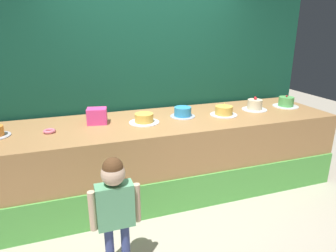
{
  "coord_description": "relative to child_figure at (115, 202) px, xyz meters",
  "views": [
    {
      "loc": [
        -1.06,
        -2.65,
        1.94
      ],
      "look_at": [
        -0.03,
        0.33,
        0.9
      ],
      "focal_mm": 31.93,
      "sensor_mm": 36.0,
      "label": 1
    }
  ],
  "objects": [
    {
      "name": "ground_plane",
      "position": [
        0.79,
        0.63,
        -0.67
      ],
      "size": [
        12.0,
        12.0,
        0.0
      ],
      "primitive_type": "plane",
      "color": "#BCB29E"
    },
    {
      "name": "cake_far_right",
      "position": [
        2.56,
        1.21,
        0.3
      ],
      "size": [
        0.34,
        0.34,
        0.16
      ],
      "color": "white",
      "rests_on": "stage_platform"
    },
    {
      "name": "curtain_backdrop",
      "position": [
        0.79,
        1.82,
        0.67
      ],
      "size": [
        4.61,
        0.08,
        2.69
      ],
      "primitive_type": "cube",
      "color": "#144C38",
      "rests_on": "ground_plane"
    },
    {
      "name": "donut",
      "position": [
        -0.47,
        1.13,
        0.26
      ],
      "size": [
        0.12,
        0.12,
        0.03
      ],
      "primitive_type": "torus",
      "color": "pink",
      "rests_on": "stage_platform"
    },
    {
      "name": "stage_platform",
      "position": [
        0.79,
        1.17,
        -0.22
      ],
      "size": [
        4.17,
        1.11,
        0.91
      ],
      "color": "#B27F4C",
      "rests_on": "ground_plane"
    },
    {
      "name": "pink_box",
      "position": [
        0.03,
        1.28,
        0.33
      ],
      "size": [
        0.24,
        0.21,
        0.18
      ],
      "primitive_type": "cube",
      "rotation": [
        0.0,
        0.0,
        -0.19
      ],
      "color": "#F9459A",
      "rests_on": "stage_platform"
    },
    {
      "name": "cake_center_left",
      "position": [
        1.05,
        1.22,
        0.29
      ],
      "size": [
        0.3,
        0.3,
        0.12
      ],
      "color": "silver",
      "rests_on": "stage_platform"
    },
    {
      "name": "cake_right",
      "position": [
        2.06,
        1.21,
        0.3
      ],
      "size": [
        0.33,
        0.33,
        0.18
      ],
      "color": "white",
      "rests_on": "stage_platform"
    },
    {
      "name": "child_figure",
      "position": [
        0.0,
        0.0,
        0.0
      ],
      "size": [
        0.4,
        0.18,
        1.04
      ],
      "color": "#3F4C8C",
      "rests_on": "ground_plane"
    },
    {
      "name": "cake_left",
      "position": [
        0.54,
        1.14,
        0.29
      ],
      "size": [
        0.35,
        0.35,
        0.11
      ],
      "color": "white",
      "rests_on": "stage_platform"
    },
    {
      "name": "cake_center_right",
      "position": [
        1.55,
        1.12,
        0.29
      ],
      "size": [
        0.34,
        0.34,
        0.17
      ],
      "color": "silver",
      "rests_on": "stage_platform"
    }
  ]
}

